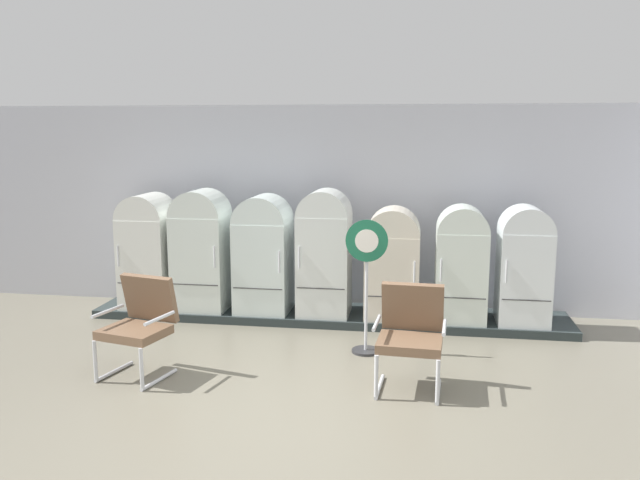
# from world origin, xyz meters

# --- Properties ---
(ground) EXTENTS (12.00, 10.00, 0.05)m
(ground) POSITION_xyz_m (0.00, 0.00, -0.03)
(ground) COLOR #6E6959
(back_wall) EXTENTS (11.76, 0.12, 2.84)m
(back_wall) POSITION_xyz_m (0.00, 3.66, 1.43)
(back_wall) COLOR #BABBC5
(back_wall) RESTS_ON ground
(display_plinth) EXTENTS (6.28, 0.95, 0.11)m
(display_plinth) POSITION_xyz_m (0.00, 3.02, 0.05)
(display_plinth) COLOR #273030
(display_plinth) RESTS_ON ground
(refrigerator_0) EXTENTS (0.65, 0.71, 1.54)m
(refrigerator_0) POSITION_xyz_m (-2.46, 2.93, 0.93)
(refrigerator_0) COLOR white
(refrigerator_0) RESTS_ON display_plinth
(refrigerator_1) EXTENTS (0.70, 0.67, 1.61)m
(refrigerator_1) POSITION_xyz_m (-1.70, 2.91, 0.96)
(refrigerator_1) COLOR silver
(refrigerator_1) RESTS_ON display_plinth
(refrigerator_2) EXTENTS (0.70, 0.70, 1.55)m
(refrigerator_2) POSITION_xyz_m (-0.85, 2.93, 0.93)
(refrigerator_2) COLOR silver
(refrigerator_2) RESTS_ON display_plinth
(refrigerator_3) EXTENTS (0.66, 0.65, 1.64)m
(refrigerator_3) POSITION_xyz_m (-0.03, 2.90, 0.98)
(refrigerator_3) COLOR silver
(refrigerator_3) RESTS_ON display_plinth
(refrigerator_4) EXTENTS (0.68, 0.65, 1.42)m
(refrigerator_4) POSITION_xyz_m (0.85, 2.90, 0.85)
(refrigerator_4) COLOR silver
(refrigerator_4) RESTS_ON display_plinth
(refrigerator_5) EXTENTS (0.63, 0.65, 1.46)m
(refrigerator_5) POSITION_xyz_m (1.71, 2.90, 0.88)
(refrigerator_5) COLOR silver
(refrigerator_5) RESTS_ON display_plinth
(refrigerator_6) EXTENTS (0.62, 0.66, 1.47)m
(refrigerator_6) POSITION_xyz_m (2.48, 2.91, 0.89)
(refrigerator_6) COLOR white
(refrigerator_6) RESTS_ON display_plinth
(armchair_left) EXTENTS (0.77, 0.77, 1.02)m
(armchair_left) POSITION_xyz_m (-1.63, 0.78, 0.58)
(armchair_left) COLOR silver
(armchair_left) RESTS_ON ground
(armchair_right) EXTENTS (0.71, 0.68, 1.02)m
(armchair_right) POSITION_xyz_m (1.12, 0.86, 0.58)
(armchair_right) COLOR silver
(armchair_right) RESTS_ON ground
(sign_stand) EXTENTS (0.47, 0.32, 1.53)m
(sign_stand) POSITION_xyz_m (0.61, 1.79, 0.77)
(sign_stand) COLOR #2D2D30
(sign_stand) RESTS_ON ground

